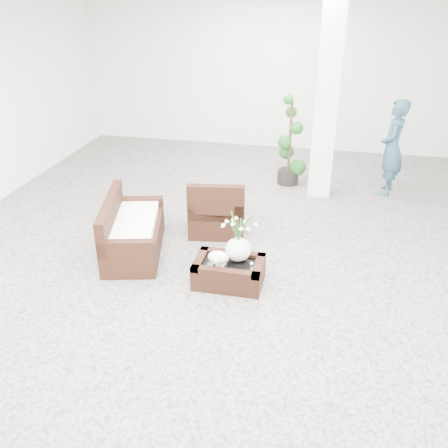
% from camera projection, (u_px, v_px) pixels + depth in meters
% --- Properties ---
extents(ground, '(11.00, 11.00, 0.00)m').
position_uv_depth(ground, '(225.00, 259.00, 7.19)').
color(ground, gray).
rests_on(ground, ground).
extents(column, '(0.40, 0.40, 3.50)m').
position_uv_depth(column, '(327.00, 100.00, 8.63)').
color(column, white).
rests_on(column, ground).
extents(coffee_table, '(0.90, 0.60, 0.31)m').
position_uv_depth(coffee_table, '(229.00, 273.00, 6.57)').
color(coffee_table, '#351B0F').
rests_on(coffee_table, ground).
extents(sheep_figurine, '(0.28, 0.23, 0.21)m').
position_uv_depth(sheep_figurine, '(218.00, 259.00, 6.39)').
color(sheep_figurine, white).
rests_on(sheep_figurine, coffee_table).
extents(planter_narcissus, '(0.44, 0.44, 0.80)m').
position_uv_depth(planter_narcissus, '(238.00, 233.00, 6.39)').
color(planter_narcissus, white).
rests_on(planter_narcissus, coffee_table).
extents(tealight, '(0.04, 0.04, 0.03)m').
position_uv_depth(tealight, '(252.00, 263.00, 6.45)').
color(tealight, white).
rests_on(tealight, coffee_table).
extents(armchair, '(0.96, 0.94, 0.91)m').
position_uv_depth(armchair, '(217.00, 204.00, 7.83)').
color(armchair, '#351B0F').
rests_on(armchair, ground).
extents(loveseat, '(1.11, 1.71, 0.84)m').
position_uv_depth(loveseat, '(133.00, 226.00, 7.22)').
color(loveseat, '#351B0F').
rests_on(loveseat, ground).
extents(topiary, '(0.46, 0.46, 1.71)m').
position_uv_depth(topiary, '(290.00, 141.00, 9.48)').
color(topiary, '#164616').
rests_on(topiary, ground).
extents(shopper, '(0.52, 0.70, 1.76)m').
position_uv_depth(shopper, '(392.00, 148.00, 9.05)').
color(shopper, '#274958').
rests_on(shopper, ground).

